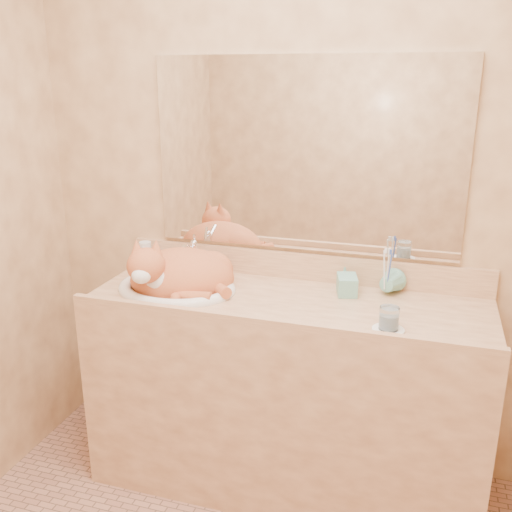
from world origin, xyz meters
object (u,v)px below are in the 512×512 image
(vanity_counter, at_px, (285,394))
(sink_basin, at_px, (176,272))
(cat, at_px, (178,272))
(soap_dispenser, at_px, (349,279))
(toothbrush_cup, at_px, (386,286))
(water_glass, at_px, (389,318))

(vanity_counter, bearing_deg, sink_basin, -177.56)
(cat, height_order, soap_dispenser, cat)
(toothbrush_cup, bearing_deg, sink_basin, -168.34)
(vanity_counter, relative_size, soap_dispenser, 9.20)
(vanity_counter, bearing_deg, toothbrush_cup, 22.43)
(cat, xyz_separation_m, toothbrush_cup, (0.84, 0.17, -0.03))
(soap_dispenser, distance_m, water_glass, 0.32)
(vanity_counter, relative_size, cat, 3.62)
(sink_basin, distance_m, soap_dispenser, 0.71)
(vanity_counter, bearing_deg, soap_dispenser, 20.35)
(toothbrush_cup, height_order, water_glass, same)
(vanity_counter, xyz_separation_m, cat, (-0.47, -0.01, 0.50))
(toothbrush_cup, distance_m, water_glass, 0.33)
(water_glass, bearing_deg, soap_dispenser, 124.55)
(sink_basin, distance_m, water_glass, 0.90)
(sink_basin, height_order, water_glass, sink_basin)
(soap_dispenser, bearing_deg, cat, 174.06)
(cat, height_order, water_glass, cat)
(vanity_counter, relative_size, toothbrush_cup, 16.09)
(sink_basin, bearing_deg, vanity_counter, 2.47)
(vanity_counter, distance_m, cat, 0.68)
(toothbrush_cup, bearing_deg, cat, -168.84)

